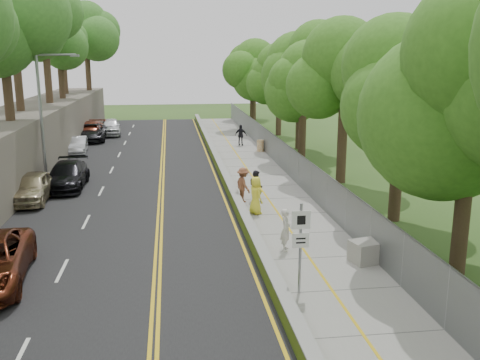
{
  "coord_description": "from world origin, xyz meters",
  "views": [
    {
      "loc": [
        -3.07,
        -19.18,
        7.78
      ],
      "look_at": [
        0.5,
        8.0,
        1.4
      ],
      "focal_mm": 40.0,
      "sensor_mm": 36.0,
      "label": 1
    }
  ],
  "objects_px": {
    "signpost": "(301,238)",
    "streetlight": "(45,110)",
    "person_far": "(241,135)",
    "painter_0": "(256,195)",
    "construction_barrel": "(260,146)",
    "concrete_block": "(367,251)"
  },
  "relations": [
    {
      "from": "streetlight",
      "to": "construction_barrel",
      "type": "distance_m",
      "value": 18.26
    },
    {
      "from": "signpost",
      "to": "concrete_block",
      "type": "height_order",
      "value": "signpost"
    },
    {
      "from": "construction_barrel",
      "to": "concrete_block",
      "type": "distance_m",
      "value": 24.58
    },
    {
      "from": "signpost",
      "to": "person_far",
      "type": "relative_size",
      "value": 1.7
    },
    {
      "from": "signpost",
      "to": "construction_barrel",
      "type": "bearing_deg",
      "value": 83.12
    },
    {
      "from": "construction_barrel",
      "to": "streetlight",
      "type": "bearing_deg",
      "value": -146.06
    },
    {
      "from": "streetlight",
      "to": "signpost",
      "type": "distance_m",
      "value": 20.72
    },
    {
      "from": "concrete_block",
      "to": "painter_0",
      "type": "bearing_deg",
      "value": 115.05
    },
    {
      "from": "person_far",
      "to": "painter_0",
      "type": "bearing_deg",
      "value": 103.61
    },
    {
      "from": "person_far",
      "to": "construction_barrel",
      "type": "bearing_deg",
      "value": 130.0
    },
    {
      "from": "signpost",
      "to": "streetlight",
      "type": "bearing_deg",
      "value": 124.08
    },
    {
      "from": "construction_barrel",
      "to": "painter_0",
      "type": "height_order",
      "value": "painter_0"
    },
    {
      "from": "construction_barrel",
      "to": "signpost",
      "type": "bearing_deg",
      "value": -96.88
    },
    {
      "from": "construction_barrel",
      "to": "person_far",
      "type": "xyz_separation_m",
      "value": [
        -1.21,
        3.18,
        0.43
      ]
    },
    {
      "from": "construction_barrel",
      "to": "painter_0",
      "type": "bearing_deg",
      "value": -100.38
    },
    {
      "from": "concrete_block",
      "to": "painter_0",
      "type": "xyz_separation_m",
      "value": [
        -3.23,
        6.92,
        0.53
      ]
    },
    {
      "from": "signpost",
      "to": "concrete_block",
      "type": "distance_m",
      "value": 4.29
    },
    {
      "from": "concrete_block",
      "to": "person_far",
      "type": "xyz_separation_m",
      "value": [
        -1.21,
        27.76,
        0.5
      ]
    },
    {
      "from": "signpost",
      "to": "painter_0",
      "type": "height_order",
      "value": "signpost"
    },
    {
      "from": "construction_barrel",
      "to": "person_far",
      "type": "bearing_deg",
      "value": 110.84
    },
    {
      "from": "streetlight",
      "to": "person_far",
      "type": "bearing_deg",
      "value": 44.06
    },
    {
      "from": "streetlight",
      "to": "construction_barrel",
      "type": "height_order",
      "value": "streetlight"
    }
  ]
}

